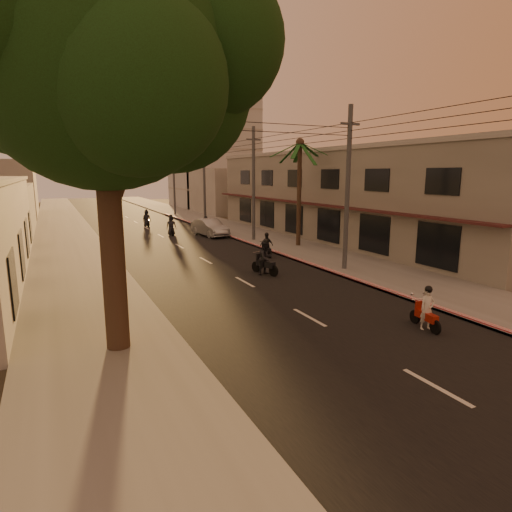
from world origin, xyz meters
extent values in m
plane|color=#383023|center=(0.00, 0.00, 0.00)|extent=(160.00, 160.00, 0.00)
cube|color=black|center=(0.00, 20.00, 0.01)|extent=(10.00, 140.00, 0.02)
cube|color=slate|center=(7.50, 20.00, 0.06)|extent=(5.00, 140.00, 0.12)
cube|color=slate|center=(-7.50, 20.00, 0.06)|extent=(5.00, 140.00, 0.12)
cube|color=red|center=(5.10, 15.00, 0.10)|extent=(0.20, 60.00, 0.20)
cube|color=gray|center=(14.00, 18.00, 3.50)|extent=(8.00, 34.00, 7.00)
cube|color=#ADA89C|center=(14.00, 18.00, 7.15)|extent=(8.20, 34.20, 0.30)
cube|color=#411B1A|center=(9.70, 18.00, 3.10)|extent=(0.80, 34.00, 0.12)
cube|color=#B7B5B2|center=(16.00, 56.00, 14.00)|extent=(12.00, 12.00, 28.00)
cylinder|color=black|center=(-7.00, 2.00, 3.00)|extent=(0.70, 0.70, 6.00)
cylinder|color=black|center=(-6.20, 2.40, 6.00)|extent=(1.22, 2.17, 3.04)
cylinder|color=black|center=(-7.60, 1.70, 6.20)|extent=(1.31, 1.49, 2.73)
sphere|color=black|center=(-7.00, 2.00, 8.50)|extent=(7.20, 7.20, 7.20)
sphere|color=black|center=(-4.80, 3.00, 8.00)|extent=(5.20, 5.20, 5.20)
sphere|color=black|center=(-8.80, 2.80, 8.20)|extent=(4.80, 4.80, 4.80)
sphere|color=black|center=(-6.40, 0.20, 7.60)|extent=(4.60, 4.60, 4.60)
sphere|color=black|center=(-4.00, 1.50, 9.20)|extent=(4.40, 4.40, 4.40)
sphere|color=black|center=(-5.80, 4.40, 9.60)|extent=(4.40, 4.40, 4.40)
cylinder|color=black|center=(8.00, 16.00, 3.80)|extent=(0.32, 0.32, 7.60)
sphere|color=black|center=(8.00, 16.00, 7.60)|extent=(0.60, 0.60, 0.60)
cylinder|color=#38383A|center=(6.20, 8.00, 4.50)|extent=(0.26, 0.26, 9.00)
cube|color=#38383A|center=(6.20, 8.00, 8.00)|extent=(1.20, 0.12, 0.12)
cylinder|color=#38383A|center=(6.20, 20.00, 4.50)|extent=(0.26, 0.26, 9.00)
cube|color=#38383A|center=(6.20, 20.00, 8.00)|extent=(1.20, 0.12, 0.12)
cylinder|color=#38383A|center=(6.20, 32.00, 4.50)|extent=(0.26, 0.26, 9.00)
cube|color=#38383A|center=(6.20, 32.00, 8.00)|extent=(1.20, 0.12, 0.12)
cylinder|color=#38383A|center=(6.20, 44.00, 4.50)|extent=(0.26, 0.26, 9.00)
cube|color=#38383A|center=(6.20, 44.00, 8.00)|extent=(1.20, 0.12, 0.12)
cube|color=#ADA89C|center=(14.00, 45.00, 3.00)|extent=(8.00, 14.00, 6.00)
cube|color=#ADA89C|center=(-14.00, 52.00, 3.50)|extent=(8.00, 14.00, 7.00)
cylinder|color=black|center=(3.14, -0.20, 0.25)|extent=(0.18, 0.51, 0.50)
cylinder|color=black|center=(2.95, -1.31, 0.25)|extent=(0.18, 0.51, 0.50)
cube|color=#A21B0C|center=(3.04, -0.82, 0.49)|extent=(0.42, 1.02, 0.27)
cube|color=#A21B0C|center=(3.11, -0.38, 0.63)|extent=(0.28, 0.13, 0.54)
cylinder|color=silver|center=(3.13, -0.27, 0.94)|extent=(0.49, 0.12, 0.04)
imported|color=beige|center=(3.04, -0.82, 0.75)|extent=(0.67, 0.55, 1.51)
sphere|color=black|center=(3.04, -0.82, 1.46)|extent=(0.27, 0.27, 0.27)
sphere|color=silver|center=(2.88, -0.25, 1.17)|extent=(0.11, 0.11, 0.11)
sphere|color=silver|center=(3.38, -0.33, 1.17)|extent=(0.11, 0.11, 0.11)
cylinder|color=black|center=(1.49, 9.76, 0.31)|extent=(0.28, 0.62, 0.62)
cylinder|color=black|center=(1.88, 8.44, 0.31)|extent=(0.28, 0.62, 0.62)
cube|color=black|center=(1.71, 9.02, 0.60)|extent=(0.64, 1.25, 0.33)
cube|color=black|center=(1.55, 9.55, 0.77)|extent=(0.35, 0.20, 0.66)
cylinder|color=silver|center=(1.52, 9.67, 1.15)|extent=(0.59, 0.21, 0.04)
imported|color=black|center=(1.71, 9.02, 0.92)|extent=(1.28, 1.19, 1.85)
sphere|color=black|center=(1.71, 9.02, 1.80)|extent=(0.33, 0.33, 0.33)
cylinder|color=black|center=(4.06, 14.06, 0.26)|extent=(0.13, 0.52, 0.52)
cylinder|color=black|center=(3.97, 12.91, 0.26)|extent=(0.13, 0.52, 0.52)
cube|color=black|center=(4.01, 13.42, 0.51)|extent=(0.33, 1.03, 0.28)
cube|color=black|center=(4.05, 13.87, 0.64)|extent=(0.28, 0.11, 0.55)
cylinder|color=silver|center=(4.05, 13.98, 0.97)|extent=(0.51, 0.08, 0.04)
imported|color=black|center=(4.01, 13.42, 0.77)|extent=(0.96, 0.51, 1.55)
sphere|color=black|center=(4.01, 13.42, 1.50)|extent=(0.28, 0.28, 0.28)
cylinder|color=black|center=(1.04, 26.64, 0.29)|extent=(0.17, 0.59, 0.58)
cylinder|color=black|center=(0.89, 25.35, 0.29)|extent=(0.17, 0.59, 0.58)
cube|color=black|center=(0.96, 25.91, 0.57)|extent=(0.42, 1.17, 0.31)
cube|color=black|center=(1.02, 26.43, 0.73)|extent=(0.32, 0.14, 0.62)
cylinder|color=silver|center=(1.03, 26.55, 1.09)|extent=(0.57, 0.10, 0.04)
imported|color=black|center=(0.96, 25.91, 0.87)|extent=(0.98, 0.75, 1.75)
sphere|color=black|center=(0.96, 25.91, 1.70)|extent=(0.31, 0.31, 0.31)
cylinder|color=black|center=(4.11, 26.13, 0.26)|extent=(0.17, 0.53, 0.52)
cylinder|color=black|center=(3.95, 24.99, 0.26)|extent=(0.17, 0.53, 0.52)
cube|color=black|center=(4.02, 25.49, 0.51)|extent=(0.40, 1.04, 0.28)
cube|color=black|center=(4.09, 25.95, 0.65)|extent=(0.29, 0.13, 0.55)
cylinder|color=silver|center=(4.10, 26.06, 0.97)|extent=(0.51, 0.11, 0.04)
imported|color=black|center=(4.02, 25.49, 0.78)|extent=(1.17, 0.86, 1.55)
sphere|color=black|center=(4.02, 25.49, 1.50)|extent=(0.28, 0.28, 0.28)
imported|color=#9FA2A7|center=(3.88, 24.04, 0.76)|extent=(2.75, 4.99, 1.51)
cylinder|color=black|center=(0.27, 33.95, 0.28)|extent=(0.13, 0.56, 0.56)
cylinder|color=black|center=(0.34, 32.71, 0.28)|extent=(0.13, 0.56, 0.56)
cube|color=black|center=(0.31, 33.25, 0.55)|extent=(0.34, 1.11, 0.30)
cube|color=black|center=(0.29, 33.75, 0.70)|extent=(0.30, 0.12, 0.60)
cylinder|color=silver|center=(0.28, 33.87, 1.05)|extent=(0.55, 0.07, 0.04)
imported|color=black|center=(0.31, 33.25, 0.84)|extent=(0.88, 0.62, 1.67)
sphere|color=black|center=(0.31, 33.25, 1.62)|extent=(0.30, 0.30, 0.30)
camera|label=1|loc=(-8.58, -11.12, 5.42)|focal=30.00mm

